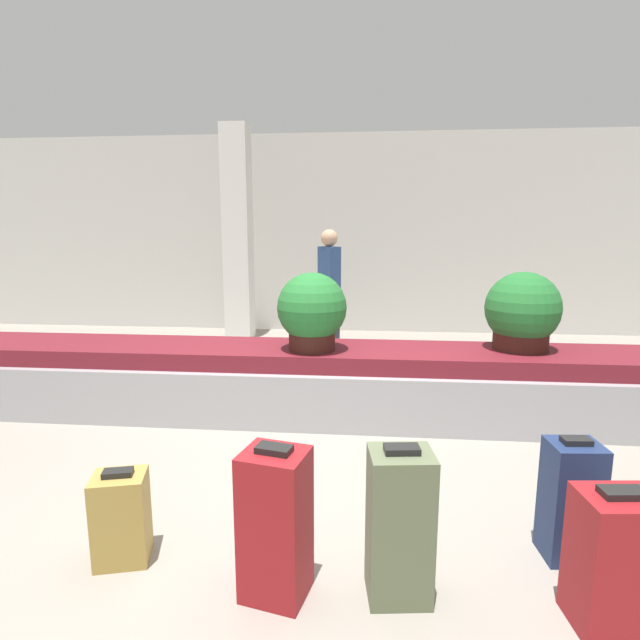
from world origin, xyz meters
name	(u,v)px	position (x,y,z in m)	size (l,w,h in m)	color
ground_plane	(300,491)	(0.00, 0.00, 0.00)	(18.00, 18.00, 0.00)	gray
back_wall	(343,235)	(0.00, 5.33, 1.60)	(18.00, 0.06, 3.20)	beige
carousel	(320,382)	(0.00, 1.38, 0.30)	(8.16, 0.92, 0.63)	#9E9EA3
pillar	(238,235)	(-1.55, 4.52, 1.60)	(0.39, 0.39, 3.20)	silver
suitcase_0	(399,525)	(0.58, -0.89, 0.36)	(0.31, 0.27, 0.74)	#5B6647
suitcase_1	(121,518)	(-0.81, -0.77, 0.24)	(0.31, 0.28, 0.50)	#A3843D
suitcase_2	(570,500)	(1.47, -0.52, 0.32)	(0.27, 0.24, 0.65)	navy
suitcase_3	(275,524)	(0.01, -0.93, 0.35)	(0.34, 0.31, 0.73)	maroon
suitcase_4	(615,561)	(1.47, -0.98, 0.30)	(0.35, 0.29, 0.63)	maroon
potted_plant_0	(522,313)	(1.77, 1.48, 0.96)	(0.64, 0.64, 0.69)	#381914
potted_plant_1	(312,312)	(-0.06, 1.28, 0.98)	(0.61, 0.61, 0.68)	#381914
traveler_0	(329,278)	(-0.12, 3.98, 1.01)	(0.34, 0.36, 1.68)	#282833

